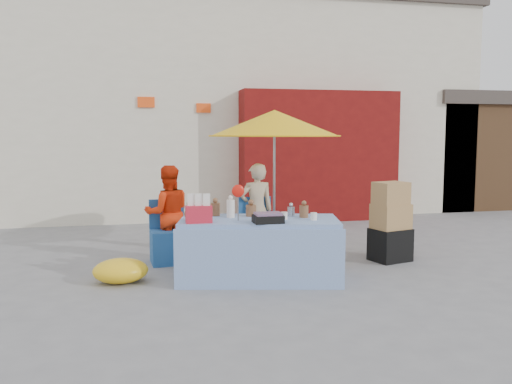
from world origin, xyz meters
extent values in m
plane|color=slate|center=(0.00, 0.00, 0.00)|extent=(80.00, 80.00, 0.00)
cube|color=silver|center=(0.00, 7.00, 2.25)|extent=(12.00, 5.00, 4.50)
cube|color=#3F3833|center=(0.00, 7.00, 4.70)|extent=(12.20, 5.20, 0.40)
cube|color=maroon|center=(2.20, 4.20, 1.30)|extent=(3.20, 0.60, 2.60)
cube|color=#4C331E|center=(6.50, 6.00, 1.20)|extent=(2.60, 3.00, 2.40)
cube|color=#3F3833|center=(6.50, 6.00, 2.55)|extent=(2.80, 3.20, 0.30)
cube|color=#FF4E15|center=(-1.20, 4.48, 2.35)|extent=(0.32, 0.04, 0.20)
cube|color=#FF4E15|center=(-0.10, 4.48, 2.25)|extent=(0.28, 0.04, 0.18)
cube|color=#8AB0DD|center=(-0.01, 0.04, 0.37)|extent=(2.01, 1.23, 0.74)
cube|color=#8AB0DD|center=(-0.11, -0.38, 0.34)|extent=(1.88, 0.45, 0.69)
cube|color=#8AB0DD|center=(0.08, 0.47, 0.34)|extent=(1.88, 0.45, 0.69)
cylinder|color=white|center=(-0.70, 0.35, 0.83)|extent=(0.13, 0.13, 0.18)
cylinder|color=brown|center=(-0.49, 0.40, 0.82)|extent=(0.14, 0.14, 0.16)
cylinder|color=white|center=(-0.33, 0.22, 0.85)|extent=(0.12, 0.12, 0.22)
cylinder|color=brown|center=(-0.07, 0.26, 0.81)|extent=(0.15, 0.15, 0.14)
cylinder|color=#B2B2B7|center=(0.42, 0.17, 0.80)|extent=(0.11, 0.11, 0.12)
cylinder|color=brown|center=(0.54, 0.02, 0.81)|extent=(0.13, 0.13, 0.15)
cylinder|color=white|center=(0.26, -0.07, 0.78)|extent=(0.09, 0.09, 0.09)
cylinder|color=white|center=(0.59, -0.19, 0.78)|extent=(0.09, 0.09, 0.09)
sphere|color=brown|center=(-0.82, 0.13, 0.81)|extent=(0.15, 0.15, 0.15)
ellipsoid|color=red|center=(-0.29, -0.05, 1.09)|extent=(0.16, 0.08, 0.15)
cube|color=red|center=(-0.75, -0.09, 0.84)|extent=(0.32, 0.20, 0.20)
cube|color=black|center=(0.02, -0.27, 0.78)|extent=(0.38, 0.30, 0.09)
cube|color=#1F4F90|center=(-1.02, 1.12, 0.23)|extent=(0.51, 0.49, 0.45)
cube|color=#1F4F90|center=(-1.03, 1.34, 0.65)|extent=(0.48, 0.07, 0.40)
cube|color=#1F4F90|center=(0.23, 1.12, 0.23)|extent=(0.51, 0.49, 0.45)
cube|color=#1F4F90|center=(0.22, 1.34, 0.65)|extent=(0.48, 0.07, 0.40)
imported|color=red|center=(-1.02, 1.27, 0.66)|extent=(0.67, 0.54, 1.32)
imported|color=#C6AF8C|center=(0.23, 1.27, 0.67)|extent=(0.51, 0.35, 1.33)
cylinder|color=gray|center=(0.53, 1.42, 1.00)|extent=(0.04, 0.04, 2.00)
cone|color=yellow|center=(0.53, 1.42, 1.90)|extent=(1.90, 1.90, 0.38)
cylinder|color=yellow|center=(0.53, 1.42, 1.72)|extent=(1.90, 1.90, 0.02)
cube|color=black|center=(1.97, 0.58, 0.22)|extent=(0.58, 0.52, 0.45)
cube|color=#AF844F|center=(1.97, 0.58, 0.62)|extent=(0.55, 0.47, 0.34)
cube|color=#AF844F|center=(1.95, 0.57, 0.94)|extent=(0.50, 0.43, 0.31)
ellipsoid|color=yellow|center=(-1.64, 0.25, 0.15)|extent=(0.79, 0.71, 0.29)
camera|label=1|loc=(-1.47, -6.18, 1.75)|focal=38.00mm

